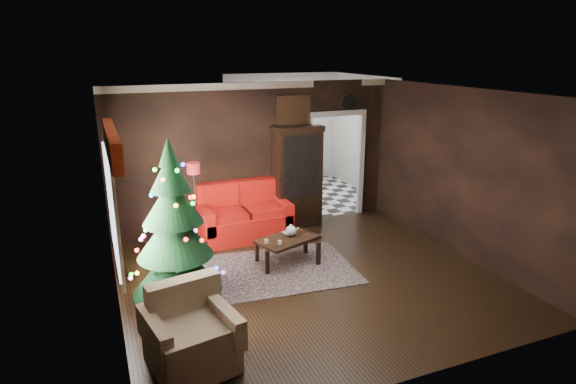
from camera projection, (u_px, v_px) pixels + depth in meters
name	position (u px, v px, depth m)	size (l,w,h in m)	color
floor	(310.00, 280.00, 7.34)	(5.50, 5.50, 0.00)	black
ceiling	(313.00, 93.00, 6.54)	(5.50, 5.50, 0.00)	white
wall_back	(256.00, 157.00, 9.15)	(5.50, 5.50, 0.00)	black
wall_front	(419.00, 259.00, 4.72)	(5.50, 5.50, 0.00)	black
wall_left	(110.00, 216.00, 5.93)	(5.50, 5.50, 0.00)	black
wall_right	(463.00, 174.00, 7.94)	(5.50, 5.50, 0.00)	black
doorway	(335.00, 167.00, 9.87)	(1.10, 0.10, 2.10)	white
left_window	(112.00, 207.00, 6.11)	(0.05, 1.60, 1.40)	white
valance	(112.00, 143.00, 5.91)	(0.12, 2.10, 0.35)	maroon
kitchen_floor	(304.00, 196.00, 11.50)	(3.00, 3.00, 0.00)	white
kitchen_window	(282.00, 117.00, 12.30)	(0.70, 0.06, 0.70)	white
rug	(279.00, 270.00, 7.66)	(2.33, 1.70, 0.01)	#5E3F50
loveseat	(244.00, 212.00, 8.86)	(1.70, 0.90, 1.00)	#9B041B
curio_cabinet	(297.00, 179.00, 9.35)	(0.90, 0.45, 1.90)	black
floor_lamp	(195.00, 203.00, 8.29)	(0.24, 0.24, 1.42)	#242424
christmas_tree	(174.00, 229.00, 6.49)	(1.23, 1.23, 2.36)	black
armchair	(191.00, 330.00, 5.20)	(0.89, 0.89, 0.91)	beige
coffee_table	(287.00, 250.00, 7.83)	(0.96, 0.58, 0.43)	black
teapot	(291.00, 230.00, 7.84)	(0.20, 0.20, 0.19)	silver
cup_a	(266.00, 241.00, 7.57)	(0.07, 0.07, 0.06)	white
cup_b	(280.00, 242.00, 7.53)	(0.07, 0.07, 0.06)	silver
book	(285.00, 229.00, 7.88)	(0.16, 0.02, 0.21)	tan
wall_clock	(349.00, 101.00, 9.54)	(0.32, 0.32, 0.06)	white
painting	(293.00, 111.00, 9.14)	(0.62, 0.05, 0.52)	tan
kitchen_counter	(286.00, 167.00, 12.44)	(1.80, 0.60, 0.90)	silver
kitchen_table	(298.00, 185.00, 11.02)	(0.70, 0.70, 0.75)	brown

